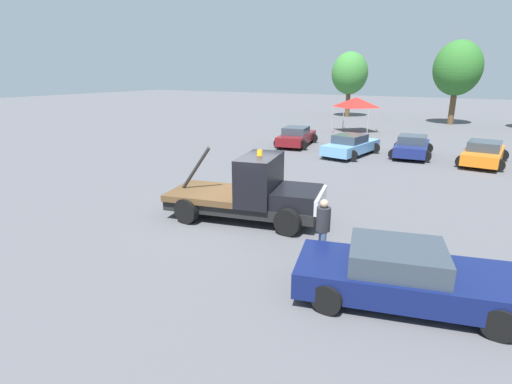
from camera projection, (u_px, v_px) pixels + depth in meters
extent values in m
plane|color=#545459|center=(244.00, 218.00, 14.25)|extent=(160.00, 160.00, 0.00)
cube|color=black|center=(244.00, 204.00, 14.09)|extent=(5.61, 3.11, 0.35)
cube|color=black|center=(297.00, 197.00, 13.41)|extent=(1.86, 2.17, 0.55)
cube|color=silver|center=(321.00, 200.00, 13.19)|extent=(0.55, 1.98, 0.50)
cube|color=black|center=(260.00, 179.00, 13.64)|extent=(1.62, 2.43, 1.60)
cube|color=brown|center=(209.00, 193.00, 14.40)|extent=(3.07, 2.75, 0.22)
cylinder|color=black|center=(196.00, 168.00, 14.28)|extent=(1.19, 0.38, 1.63)
cylinder|color=orange|center=(260.00, 153.00, 13.39)|extent=(0.18, 0.18, 0.20)
cylinder|color=black|center=(301.00, 202.00, 14.55)|extent=(0.88, 0.26, 0.88)
cylinder|color=black|center=(287.00, 222.00, 12.62)|extent=(0.88, 0.26, 0.88)
cylinder|color=black|center=(211.00, 194.00, 15.59)|extent=(0.88, 0.26, 0.88)
cylinder|color=black|center=(186.00, 211.00, 13.66)|extent=(0.88, 0.26, 0.88)
cube|color=#0F194C|center=(406.00, 280.00, 8.92)|extent=(5.19, 3.12, 0.60)
cube|color=#333D47|center=(397.00, 256.00, 8.82)|extent=(2.41, 2.19, 0.50)
cylinder|color=black|center=(476.00, 278.00, 9.41)|extent=(0.68, 0.22, 0.68)
cylinder|color=black|center=(500.00, 324.00, 7.68)|extent=(0.68, 0.22, 0.68)
cylinder|color=black|center=(335.00, 261.00, 10.27)|extent=(0.68, 0.22, 0.68)
cylinder|color=black|center=(327.00, 299.00, 8.54)|extent=(0.68, 0.22, 0.68)
cylinder|color=#475B84|center=(323.00, 246.00, 10.94)|extent=(0.16, 0.16, 0.84)
cylinder|color=#475B84|center=(321.00, 243.00, 11.14)|extent=(0.16, 0.16, 0.84)
cylinder|color=#28282D|center=(323.00, 219.00, 10.82)|extent=(0.39, 0.39, 0.67)
sphere|color=tan|center=(324.00, 203.00, 10.69)|extent=(0.23, 0.23, 0.23)
cube|color=maroon|center=(297.00, 138.00, 28.25)|extent=(2.51, 4.81, 0.60)
cube|color=#333D47|center=(296.00, 131.00, 27.88)|extent=(1.86, 2.16, 0.50)
cylinder|color=black|center=(291.00, 137.00, 29.98)|extent=(0.68, 0.22, 0.68)
cylinder|color=black|center=(313.00, 138.00, 29.42)|extent=(0.68, 0.22, 0.68)
cylinder|color=black|center=(279.00, 144.00, 27.19)|extent=(0.68, 0.22, 0.68)
cylinder|color=black|center=(303.00, 145.00, 26.62)|extent=(0.68, 0.22, 0.68)
cube|color=#669ED1|center=(351.00, 147.00, 24.82)|extent=(2.49, 4.90, 0.60)
cube|color=#333D47|center=(350.00, 139.00, 24.49)|extent=(1.86, 2.19, 0.50)
cylinder|color=black|center=(350.00, 145.00, 26.57)|extent=(0.68, 0.22, 0.68)
cylinder|color=black|center=(374.00, 148.00, 25.55)|extent=(0.68, 0.22, 0.68)
cylinder|color=black|center=(326.00, 152.00, 24.21)|extent=(0.68, 0.22, 0.68)
cylinder|color=black|center=(352.00, 156.00, 23.18)|extent=(0.68, 0.22, 0.68)
cube|color=navy|center=(412.00, 148.00, 24.51)|extent=(2.18, 4.36, 0.60)
cube|color=#333D47|center=(412.00, 140.00, 24.17)|extent=(1.73, 1.91, 0.50)
cylinder|color=black|center=(399.00, 146.00, 26.15)|extent=(0.68, 0.22, 0.68)
cylinder|color=black|center=(427.00, 148.00, 25.47)|extent=(0.68, 0.22, 0.68)
cylinder|color=black|center=(394.00, 154.00, 23.67)|extent=(0.68, 0.22, 0.68)
cylinder|color=black|center=(425.00, 157.00, 22.98)|extent=(0.68, 0.22, 0.68)
cube|color=orange|center=(483.00, 155.00, 22.47)|extent=(2.11, 4.78, 0.60)
cube|color=#333D47|center=(485.00, 146.00, 22.13)|extent=(1.71, 2.06, 0.50)
cylinder|color=black|center=(470.00, 152.00, 24.24)|extent=(0.68, 0.22, 0.68)
cylinder|color=black|center=(502.00, 155.00, 23.33)|extent=(0.68, 0.22, 0.68)
cylinder|color=black|center=(462.00, 161.00, 21.72)|extent=(0.68, 0.22, 0.68)
cylinder|color=black|center=(498.00, 165.00, 20.81)|extent=(0.68, 0.22, 0.68)
cylinder|color=#9E9EA3|center=(332.00, 120.00, 33.95)|extent=(0.07, 0.07, 2.14)
cylinder|color=#9E9EA3|center=(368.00, 123.00, 32.47)|extent=(0.07, 0.07, 2.14)
cylinder|color=#9E9EA3|center=(343.00, 117.00, 36.49)|extent=(0.07, 0.07, 2.14)
cylinder|color=#9E9EA3|center=(377.00, 119.00, 35.01)|extent=(0.07, 0.07, 2.14)
pyramid|color=red|center=(356.00, 102.00, 34.05)|extent=(3.07, 3.07, 0.83)
cylinder|color=brown|center=(348.00, 106.00, 46.63)|extent=(0.51, 0.51, 2.55)
ellipsoid|color=#387A33|center=(350.00, 73.00, 45.59)|extent=(4.07, 4.07, 4.73)
cylinder|color=brown|center=(452.00, 110.00, 39.59)|extent=(0.56, 0.56, 2.80)
ellipsoid|color=#2D6B28|center=(458.00, 68.00, 38.44)|extent=(4.48, 4.48, 5.20)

